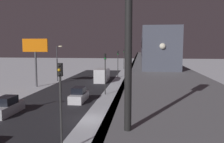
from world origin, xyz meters
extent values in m
plane|color=silver|center=(0.00, 0.00, 0.00)|extent=(240.00, 240.00, 0.00)
cube|color=#28282D|center=(6.37, 0.00, 0.00)|extent=(11.00, 97.09, 0.01)
cube|color=slate|center=(-6.73, 0.00, 5.27)|extent=(5.00, 97.09, 0.80)
cube|color=#38383D|center=(-4.35, 0.00, 5.27)|extent=(0.24, 95.15, 0.80)
cylinder|color=slate|center=(-6.73, -40.45, 2.44)|extent=(1.40, 1.40, 4.87)
cylinder|color=slate|center=(-6.73, -24.27, 2.44)|extent=(1.40, 1.40, 4.87)
cylinder|color=slate|center=(-6.73, -8.09, 2.44)|extent=(1.40, 1.40, 4.87)
cylinder|color=slate|center=(-6.73, 8.09, 2.44)|extent=(1.40, 1.40, 4.87)
cube|color=#4C5160|center=(-6.73, -3.55, 7.37)|extent=(2.90, 18.00, 3.40)
cube|color=black|center=(-6.73, -3.55, 7.78)|extent=(2.94, 16.20, 0.90)
cube|color=#4C5160|center=(-6.73, -22.15, 7.37)|extent=(2.90, 18.00, 3.40)
cube|color=black|center=(-6.73, -22.15, 7.78)|extent=(2.94, 16.20, 0.90)
sphere|color=white|center=(-6.73, 5.50, 7.54)|extent=(0.44, 0.44, 0.44)
cylinder|color=black|center=(-4.90, 17.51, 7.27)|extent=(0.16, 0.16, 3.20)
cube|color=silver|center=(3.17, -7.65, 0.55)|extent=(1.80, 4.43, 1.10)
cube|color=black|center=(3.17, -7.65, 1.54)|extent=(1.58, 2.13, 0.87)
cube|color=#B2B2B7|center=(9.57, -0.87, 0.55)|extent=(1.80, 4.78, 1.10)
cube|color=black|center=(9.57, -0.87, 1.54)|extent=(1.58, 2.29, 0.87)
cube|color=silver|center=(2.97, -28.70, 1.20)|extent=(2.30, 2.20, 2.40)
cube|color=silver|center=(2.97, -24.90, 1.40)|extent=(2.40, 5.00, 2.80)
cylinder|color=#2D2D2D|center=(0.27, 7.52, 2.75)|extent=(0.16, 0.16, 5.50)
cube|color=black|center=(0.27, 7.52, 5.95)|extent=(0.32, 0.32, 0.90)
sphere|color=black|center=(0.27, 7.70, 6.25)|extent=(0.20, 0.20, 0.20)
sphere|color=yellow|center=(0.27, 7.70, 5.95)|extent=(0.20, 0.20, 0.20)
sphere|color=black|center=(0.27, 7.70, 5.65)|extent=(0.20, 0.20, 0.20)
cylinder|color=#2D2D2D|center=(0.27, -12.61, 2.75)|extent=(0.16, 0.16, 5.50)
cube|color=black|center=(0.27, -12.61, 5.95)|extent=(0.32, 0.32, 0.90)
sphere|color=black|center=(0.27, -12.43, 6.25)|extent=(0.20, 0.20, 0.20)
sphere|color=black|center=(0.27, -12.43, 5.95)|extent=(0.20, 0.20, 0.20)
sphere|color=#19E53F|center=(0.27, -12.43, 5.65)|extent=(0.20, 0.20, 0.20)
cylinder|color=#2D2D2D|center=(0.27, -32.73, 2.75)|extent=(0.16, 0.16, 5.50)
cube|color=black|center=(0.27, -32.73, 5.95)|extent=(0.32, 0.32, 0.90)
sphere|color=black|center=(0.27, -32.55, 6.25)|extent=(0.20, 0.20, 0.20)
sphere|color=black|center=(0.27, -32.55, 5.95)|extent=(0.20, 0.20, 0.20)
sphere|color=#19E53F|center=(0.27, -32.55, 5.65)|extent=(0.20, 0.20, 0.20)
cylinder|color=#2D2D2D|center=(0.27, -52.86, 2.75)|extent=(0.16, 0.16, 5.50)
cube|color=black|center=(0.27, -52.86, 5.95)|extent=(0.32, 0.32, 0.90)
sphere|color=black|center=(0.27, -52.68, 6.25)|extent=(0.20, 0.20, 0.20)
sphere|color=black|center=(0.27, -52.68, 5.95)|extent=(0.20, 0.20, 0.20)
sphere|color=#19E53F|center=(0.27, -52.68, 5.65)|extent=(0.20, 0.20, 0.20)
cylinder|color=#4C4C51|center=(14.12, -17.90, 3.25)|extent=(0.36, 0.36, 6.50)
cube|color=orange|center=(14.12, -17.90, 7.70)|extent=(4.80, 0.30, 2.40)
cylinder|color=#38383D|center=(12.67, -25.00, 3.75)|extent=(0.20, 0.20, 7.50)
ellipsoid|color=#F4E5B2|center=(11.87, -25.00, 7.50)|extent=(0.90, 0.44, 0.30)
camera|label=1|loc=(-5.16, 22.46, 7.54)|focal=36.81mm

